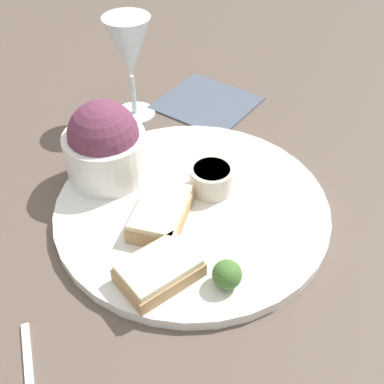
{
  "coord_description": "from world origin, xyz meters",
  "views": [
    {
      "loc": [
        -0.42,
        -0.11,
        0.43
      ],
      "look_at": [
        0.0,
        0.0,
        0.03
      ],
      "focal_mm": 45.0,
      "sensor_mm": 36.0,
      "label": 1
    }
  ],
  "objects_px": {
    "cheese_toast_far": "(159,270)",
    "napkin": "(207,102)",
    "sauce_ramekin": "(211,178)",
    "wine_glass": "(129,51)",
    "salad_bowl": "(105,145)",
    "cheese_toast_near": "(161,213)"
  },
  "relations": [
    {
      "from": "cheese_toast_far",
      "to": "napkin",
      "type": "bearing_deg",
      "value": 4.72
    },
    {
      "from": "sauce_ramekin",
      "to": "wine_glass",
      "type": "height_order",
      "value": "wine_glass"
    },
    {
      "from": "salad_bowl",
      "to": "napkin",
      "type": "relative_size",
      "value": 0.58
    },
    {
      "from": "wine_glass",
      "to": "salad_bowl",
      "type": "bearing_deg",
      "value": -172.68
    },
    {
      "from": "sauce_ramekin",
      "to": "napkin",
      "type": "relative_size",
      "value": 0.31
    },
    {
      "from": "cheese_toast_near",
      "to": "napkin",
      "type": "bearing_deg",
      "value": 1.65
    },
    {
      "from": "salad_bowl",
      "to": "wine_glass",
      "type": "relative_size",
      "value": 0.67
    },
    {
      "from": "sauce_ramekin",
      "to": "cheese_toast_near",
      "type": "height_order",
      "value": "sauce_ramekin"
    },
    {
      "from": "sauce_ramekin",
      "to": "cheese_toast_far",
      "type": "relative_size",
      "value": 0.56
    },
    {
      "from": "cheese_toast_near",
      "to": "wine_glass",
      "type": "relative_size",
      "value": 0.59
    },
    {
      "from": "napkin",
      "to": "cheese_toast_far",
      "type": "bearing_deg",
      "value": -175.28
    },
    {
      "from": "salad_bowl",
      "to": "sauce_ramekin",
      "type": "distance_m",
      "value": 0.14
    },
    {
      "from": "salad_bowl",
      "to": "cheese_toast_far",
      "type": "relative_size",
      "value": 1.05
    },
    {
      "from": "salad_bowl",
      "to": "cheese_toast_far",
      "type": "distance_m",
      "value": 0.2
    },
    {
      "from": "sauce_ramekin",
      "to": "cheese_toast_far",
      "type": "bearing_deg",
      "value": 171.32
    },
    {
      "from": "wine_glass",
      "to": "napkin",
      "type": "xyz_separation_m",
      "value": [
        0.06,
        -0.11,
        -0.11
      ]
    },
    {
      "from": "salad_bowl",
      "to": "cheese_toast_near",
      "type": "relative_size",
      "value": 1.14
    },
    {
      "from": "sauce_ramekin",
      "to": "cheese_toast_near",
      "type": "xyz_separation_m",
      "value": [
        -0.07,
        0.05,
        -0.01
      ]
    },
    {
      "from": "salad_bowl",
      "to": "wine_glass",
      "type": "height_order",
      "value": "wine_glass"
    },
    {
      "from": "sauce_ramekin",
      "to": "cheese_toast_far",
      "type": "height_order",
      "value": "sauce_ramekin"
    },
    {
      "from": "sauce_ramekin",
      "to": "wine_glass",
      "type": "bearing_deg",
      "value": 44.56
    },
    {
      "from": "sauce_ramekin",
      "to": "cheese_toast_near",
      "type": "bearing_deg",
      "value": 146.91
    }
  ]
}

